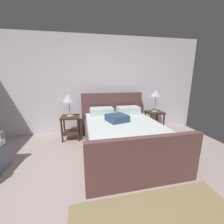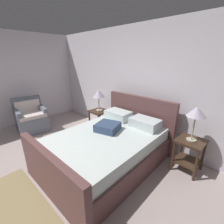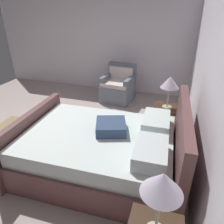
% 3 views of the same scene
% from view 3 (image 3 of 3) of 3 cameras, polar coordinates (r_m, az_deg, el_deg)
% --- Properties ---
extents(ground_plane, '(5.69, 5.49, 0.02)m').
position_cam_3_polar(ground_plane, '(4.12, -21.04, -6.53)').
color(ground_plane, '#AD9B96').
extents(wall_back, '(5.81, 0.12, 2.62)m').
position_cam_3_polar(wall_back, '(2.76, 26.00, 6.58)').
color(wall_back, white).
rests_on(wall_back, ground).
extents(wall_side_left, '(0.12, 5.61, 2.62)m').
position_cam_3_polar(wall_side_left, '(6.05, -5.93, 18.97)').
color(wall_side_left, silver).
rests_on(wall_side_left, ground).
extents(bed, '(1.74, 2.30, 1.13)m').
position_cam_3_polar(bed, '(2.96, -2.74, -10.45)').
color(bed, brown).
rests_on(bed, ground).
extents(table_lamp_right, '(0.29, 0.29, 0.60)m').
position_cam_3_polar(table_lamp_right, '(1.48, 13.79, -19.27)').
color(table_lamp_right, '#B7B293').
rests_on(table_lamp_right, nightstand_right).
extents(nightstand_left, '(0.44, 0.44, 0.60)m').
position_cam_3_polar(nightstand_left, '(3.77, 14.62, -1.46)').
color(nightstand_left, '#3B281A').
rests_on(nightstand_left, ground).
extents(table_lamp_left, '(0.30, 0.30, 0.56)m').
position_cam_3_polar(table_lamp_left, '(3.52, 15.84, 7.75)').
color(table_lamp_left, '#B7B293').
rests_on(table_lamp_left, nightstand_left).
extents(armchair, '(0.80, 0.79, 0.90)m').
position_cam_3_polar(armchair, '(5.24, 1.79, 6.99)').
color(armchair, slate).
rests_on(armchair, ground).
extents(area_rug, '(1.98, 1.29, 0.01)m').
position_cam_3_polar(area_rug, '(4.07, -28.01, -8.30)').
color(area_rug, '#948157').
rests_on(area_rug, ground).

